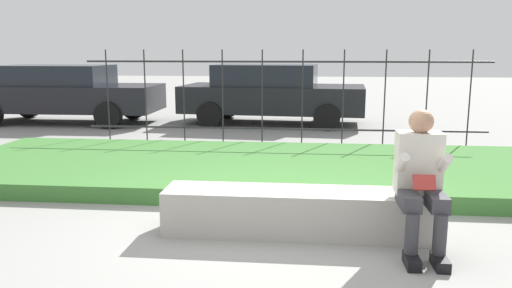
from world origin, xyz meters
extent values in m
plane|color=gray|center=(0.00, 0.00, 0.00)|extent=(60.00, 60.00, 0.00)
cube|color=#ADA89E|center=(0.36, 0.00, 0.21)|extent=(2.51, 0.50, 0.42)
cube|color=gray|center=(0.36, 0.00, 0.04)|extent=(2.41, 0.46, 0.08)
cube|color=black|center=(1.30, -0.65, 0.04)|extent=(0.11, 0.26, 0.09)
cylinder|color=#38383D|center=(1.30, -0.59, 0.26)|extent=(0.11, 0.11, 0.33)
cube|color=#38383D|center=(1.30, -0.38, 0.48)|extent=(0.15, 0.42, 0.13)
cube|color=black|center=(1.52, -0.65, 0.04)|extent=(0.11, 0.26, 0.09)
cylinder|color=#38383D|center=(1.52, -0.59, 0.26)|extent=(0.11, 0.11, 0.33)
cube|color=#38383D|center=(1.52, -0.38, 0.48)|extent=(0.15, 0.42, 0.13)
cube|color=beige|center=(1.41, -0.17, 0.75)|extent=(0.38, 0.24, 0.54)
sphere|color=tan|center=(1.41, -0.19, 1.12)|extent=(0.21, 0.21, 0.21)
cylinder|color=beige|center=(1.24, -0.33, 0.77)|extent=(0.08, 0.29, 0.24)
cylinder|color=beige|center=(1.58, -0.33, 0.77)|extent=(0.08, 0.29, 0.24)
cube|color=#B2332D|center=(1.41, -0.43, 0.64)|extent=(0.18, 0.09, 0.13)
cube|color=#3D7533|center=(0.00, 2.21, 0.10)|extent=(9.06, 3.02, 0.20)
cylinder|color=#232326|center=(0.00, 4.23, 0.35)|extent=(7.06, 0.03, 0.03)
cylinder|color=#232326|center=(0.00, 4.23, 1.53)|extent=(7.06, 0.03, 0.03)
cylinder|color=#232326|center=(-3.18, 4.23, 0.87)|extent=(0.02, 0.02, 1.74)
cylinder|color=#232326|center=(-2.47, 4.23, 0.87)|extent=(0.02, 0.02, 1.74)
cylinder|color=#232326|center=(-1.76, 4.23, 0.87)|extent=(0.02, 0.02, 1.74)
cylinder|color=#232326|center=(-1.06, 4.23, 0.87)|extent=(0.02, 0.02, 1.74)
cylinder|color=#232326|center=(-0.35, 4.23, 0.87)|extent=(0.02, 0.02, 1.74)
cylinder|color=#232326|center=(0.35, 4.23, 0.87)|extent=(0.02, 0.02, 1.74)
cylinder|color=#232326|center=(1.06, 4.23, 0.87)|extent=(0.02, 0.02, 1.74)
cylinder|color=#232326|center=(1.76, 4.23, 0.87)|extent=(0.02, 0.02, 1.74)
cylinder|color=#232326|center=(2.47, 4.23, 0.87)|extent=(0.02, 0.02, 1.74)
cylinder|color=#232326|center=(3.18, 4.23, 0.87)|extent=(0.02, 0.02, 1.74)
cube|color=black|center=(-0.37, 7.31, 0.60)|extent=(4.38, 2.11, 0.62)
cube|color=black|center=(-0.54, 7.32, 1.16)|extent=(2.45, 1.74, 0.49)
cylinder|color=black|center=(0.87, 6.34, 0.29)|extent=(0.59, 0.25, 0.58)
cylinder|color=black|center=(1.01, 8.07, 0.29)|extent=(0.59, 0.25, 0.58)
cylinder|color=black|center=(-1.75, 6.55, 0.29)|extent=(0.59, 0.25, 0.58)
cylinder|color=black|center=(-1.62, 8.28, 0.29)|extent=(0.59, 0.25, 0.58)
cube|color=black|center=(-5.37, 6.93, 0.61)|extent=(4.54, 1.74, 0.61)
cube|color=black|center=(-5.55, 6.93, 1.15)|extent=(2.50, 1.52, 0.46)
cylinder|color=black|center=(-3.96, 6.10, 0.30)|extent=(0.61, 0.20, 0.60)
cylinder|color=black|center=(-3.98, 7.78, 0.30)|extent=(0.61, 0.20, 0.60)
cylinder|color=black|center=(-6.78, 7.76, 0.30)|extent=(0.61, 0.20, 0.60)
camera|label=1|loc=(0.43, -4.52, 1.71)|focal=35.00mm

